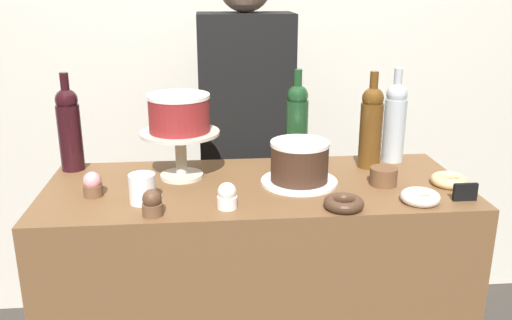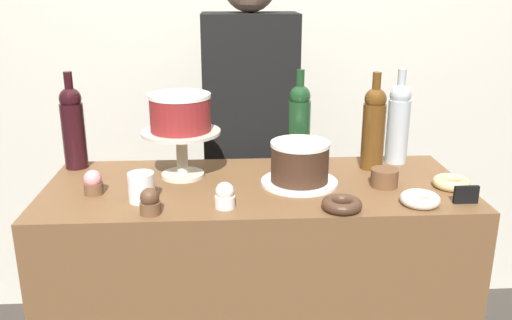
{
  "view_description": "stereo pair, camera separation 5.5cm",
  "coord_description": "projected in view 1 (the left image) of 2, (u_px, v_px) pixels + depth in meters",
  "views": [
    {
      "loc": [
        -0.15,
        -1.59,
        1.5
      ],
      "look_at": [
        0.0,
        0.0,
        0.99
      ],
      "focal_mm": 38.32,
      "sensor_mm": 36.0,
      "label": 1
    },
    {
      "loc": [
        -0.09,
        -1.59,
        1.5
      ],
      "look_at": [
        0.0,
        0.0,
        0.99
      ],
      "focal_mm": 38.32,
      "sensor_mm": 36.0,
      "label": 2
    }
  ],
  "objects": [
    {
      "name": "barista_figure",
      "position": [
        246.0,
        157.0,
        2.19
      ],
      "size": [
        0.36,
        0.22,
        1.6
      ],
      "color": "black",
      "rests_on": "ground_plane"
    },
    {
      "name": "wine_bottle_dark_red",
      "position": [
        69.0,
        128.0,
        1.79
      ],
      "size": [
        0.08,
        0.08,
        0.33
      ],
      "color": "black",
      "rests_on": "display_counter"
    },
    {
      "name": "coffee_cup_ceramic",
      "position": [
        142.0,
        189.0,
        1.54
      ],
      "size": [
        0.08,
        0.08,
        0.08
      ],
      "color": "white",
      "rests_on": "display_counter"
    },
    {
      "name": "wine_bottle_amber",
      "position": [
        371.0,
        126.0,
        1.82
      ],
      "size": [
        0.08,
        0.08,
        0.33
      ],
      "color": "#5B3814",
      "rests_on": "display_counter"
    },
    {
      "name": "donut_chocolate",
      "position": [
        344.0,
        203.0,
        1.51
      ],
      "size": [
        0.11,
        0.11,
        0.03
      ],
      "color": "#472D1E",
      "rests_on": "display_counter"
    },
    {
      "name": "silver_serving_platter",
      "position": [
        299.0,
        182.0,
        1.7
      ],
      "size": [
        0.24,
        0.24,
        0.01
      ],
      "color": "white",
      "rests_on": "display_counter"
    },
    {
      "name": "cupcake_vanilla",
      "position": [
        227.0,
        196.0,
        1.51
      ],
      "size": [
        0.06,
        0.06,
        0.07
      ],
      "color": "white",
      "rests_on": "display_counter"
    },
    {
      "name": "donut_sugar",
      "position": [
        420.0,
        197.0,
        1.55
      ],
      "size": [
        0.11,
        0.11,
        0.03
      ],
      "color": "silver",
      "rests_on": "display_counter"
    },
    {
      "name": "cupcake_strawberry",
      "position": [
        93.0,
        185.0,
        1.6
      ],
      "size": [
        0.06,
        0.06,
        0.07
      ],
      "color": "brown",
      "rests_on": "display_counter"
    },
    {
      "name": "white_layer_cake",
      "position": [
        179.0,
        113.0,
        1.7
      ],
      "size": [
        0.19,
        0.19,
        0.12
      ],
      "color": "maroon",
      "rests_on": "cake_stand_pedestal"
    },
    {
      "name": "price_sign_chalkboard",
      "position": [
        465.0,
        192.0,
        1.56
      ],
      "size": [
        0.07,
        0.01,
        0.05
      ],
      "color": "black",
      "rests_on": "display_counter"
    },
    {
      "name": "donut_glazed",
      "position": [
        449.0,
        180.0,
        1.69
      ],
      "size": [
        0.11,
        0.11,
        0.03
      ],
      "color": "#E0C17F",
      "rests_on": "display_counter"
    },
    {
      "name": "display_counter",
      "position": [
        256.0,
        311.0,
        1.84
      ],
      "size": [
        1.3,
        0.53,
        0.91
      ],
      "color": "brown",
      "rests_on": "ground_plane"
    },
    {
      "name": "wine_bottle_green",
      "position": [
        297.0,
        122.0,
        1.86
      ],
      "size": [
        0.08,
        0.08,
        0.33
      ],
      "color": "#193D1E",
      "rests_on": "display_counter"
    },
    {
      "name": "cake_stand_pedestal",
      "position": [
        181.0,
        146.0,
        1.73
      ],
      "size": [
        0.25,
        0.25,
        0.15
      ],
      "color": "beige",
      "rests_on": "display_counter"
    },
    {
      "name": "cupcake_chocolate",
      "position": [
        152.0,
        203.0,
        1.46
      ],
      "size": [
        0.06,
        0.06,
        0.07
      ],
      "color": "brown",
      "rests_on": "display_counter"
    },
    {
      "name": "cookie_stack",
      "position": [
        383.0,
        176.0,
        1.69
      ],
      "size": [
        0.08,
        0.08,
        0.05
      ],
      "color": "brown",
      "rests_on": "display_counter"
    },
    {
      "name": "wine_bottle_clear",
      "position": [
        395.0,
        121.0,
        1.89
      ],
      "size": [
        0.08,
        0.08,
        0.33
      ],
      "color": "#B2BCC1",
      "rests_on": "display_counter"
    },
    {
      "name": "back_wall",
      "position": [
        238.0,
        32.0,
        2.37
      ],
      "size": [
        6.0,
        0.05,
        2.6
      ],
      "color": "beige",
      "rests_on": "ground_plane"
    },
    {
      "name": "chocolate_round_cake",
      "position": [
        300.0,
        161.0,
        1.68
      ],
      "size": [
        0.18,
        0.18,
        0.13
      ],
      "color": "#3D2619",
      "rests_on": "silver_serving_platter"
    }
  ]
}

